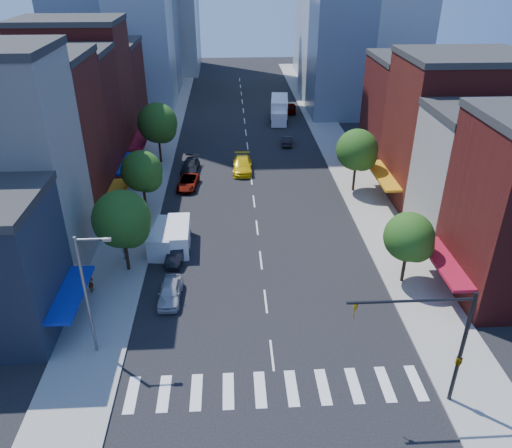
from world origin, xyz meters
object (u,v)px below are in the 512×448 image
at_px(parked_car_second, 176,254).
at_px(traffic_car_far, 290,108).
at_px(parked_car_front, 170,292).
at_px(taxi, 242,165).
at_px(traffic_car_oncoming, 287,140).
at_px(cargo_van_far, 178,237).
at_px(pedestrian_far, 124,250).
at_px(parked_car_rear, 190,166).
at_px(cargo_van_near, 164,239).
at_px(box_truck, 279,110).
at_px(pedestrian_near, 91,282).
at_px(parked_car_third, 188,182).

height_order(parked_car_second, traffic_car_far, traffic_car_far).
relative_size(parked_car_front, taxi, 0.75).
distance_m(parked_car_second, traffic_car_oncoming, 32.54).
xyz_separation_m(cargo_van_far, pedestrian_far, (-4.66, -1.83, -0.19)).
bearing_deg(parked_car_rear, cargo_van_far, -85.96).
height_order(parked_car_second, cargo_van_near, cargo_van_near).
bearing_deg(taxi, box_truck, 74.54).
relative_size(cargo_van_near, traffic_car_far, 1.15).
bearing_deg(pedestrian_far, pedestrian_near, -3.70).
xyz_separation_m(traffic_car_far, pedestrian_near, (-21.95, -50.65, 0.18)).
bearing_deg(cargo_van_far, pedestrian_near, -135.19).
bearing_deg(parked_car_front, pedestrian_near, 170.30).
xyz_separation_m(cargo_van_far, box_truck, (13.19, 39.60, 0.56)).
xyz_separation_m(parked_car_second, traffic_car_oncoming, (13.15, 29.76, -0.02)).
xyz_separation_m(parked_car_rear, cargo_van_near, (-1.24, -18.62, 0.37)).
height_order(traffic_car_oncoming, traffic_car_far, traffic_car_far).
height_order(parked_car_second, parked_car_third, parked_car_second).
bearing_deg(traffic_car_far, cargo_van_near, 76.39).
bearing_deg(parked_car_rear, cargo_van_near, -89.79).
xyz_separation_m(parked_car_second, pedestrian_near, (-6.40, -4.51, 0.31)).
xyz_separation_m(parked_car_second, parked_car_rear, (0.00, 20.53, 0.06)).
bearing_deg(parked_car_third, pedestrian_near, -101.30).
bearing_deg(parked_car_rear, traffic_car_oncoming, 39.11).
bearing_deg(box_truck, taxi, -101.41).
xyz_separation_m(parked_car_front, parked_car_second, (0.00, 5.78, -0.07)).
xyz_separation_m(cargo_van_near, pedestrian_far, (-3.41, -1.54, -0.18)).
bearing_deg(cargo_van_near, taxi, 73.54).
xyz_separation_m(traffic_car_far, pedestrian_far, (-20.20, -45.77, 0.12)).
bearing_deg(traffic_car_far, parked_car_rear, 65.92).
xyz_separation_m(cargo_van_near, traffic_car_oncoming, (14.39, 27.85, -0.45)).
xyz_separation_m(taxi, traffic_car_far, (9.04, 25.86, -0.03)).
bearing_deg(cargo_van_near, traffic_car_oncoming, 69.07).
height_order(parked_car_third, traffic_car_far, traffic_car_far).
relative_size(cargo_van_near, taxi, 0.94).
height_order(taxi, box_truck, box_truck).
relative_size(parked_car_third, traffic_car_oncoming, 1.21).
xyz_separation_m(parked_car_rear, pedestrian_near, (-6.40, -25.04, 0.25)).
bearing_deg(traffic_car_far, traffic_car_oncoming, 88.84).
bearing_deg(traffic_car_oncoming, parked_car_rear, 40.98).
bearing_deg(cargo_van_far, parked_car_rear, 88.48).
bearing_deg(parked_car_front, parked_car_second, 91.52).
xyz_separation_m(traffic_car_far, box_truck, (-2.36, -4.34, 0.86)).
bearing_deg(cargo_van_far, parked_car_second, -91.63).
distance_m(traffic_car_far, pedestrian_far, 50.03).
height_order(cargo_van_far, pedestrian_near, cargo_van_far).
height_order(parked_car_third, pedestrian_far, pedestrian_far).
xyz_separation_m(taxi, pedestrian_far, (-11.16, -19.91, 0.09)).
relative_size(parked_car_third, box_truck, 0.53).
xyz_separation_m(parked_car_third, parked_car_rear, (0.00, 4.89, 0.07)).
height_order(parked_car_front, parked_car_second, parked_car_front).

